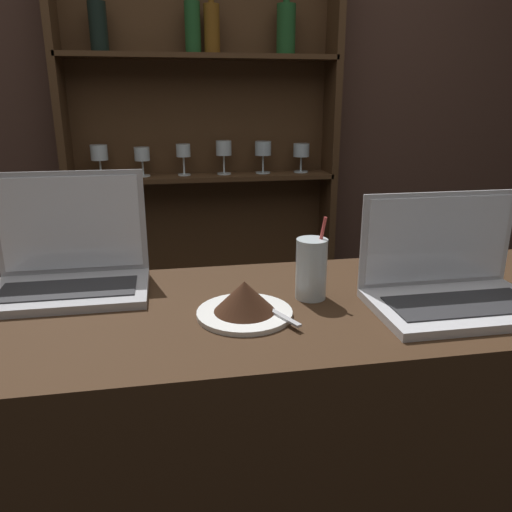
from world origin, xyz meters
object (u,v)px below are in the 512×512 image
cake_plate (245,301)px  water_glass (311,269)px  laptop_far (451,282)px  laptop_near (70,264)px

cake_plate → water_glass: 0.17m
cake_plate → laptop_far: bearing=-2.1°
water_glass → cake_plate: bearing=-156.3°
laptop_far → cake_plate: (-0.43, 0.02, -0.02)m
laptop_near → laptop_far: laptop_near is taller
cake_plate → water_glass: (0.15, 0.07, 0.03)m
laptop_far → water_glass: 0.29m
laptop_far → water_glass: (-0.28, 0.08, 0.02)m
laptop_near → cake_plate: bearing=-30.3°
cake_plate → water_glass: size_ratio=1.07×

